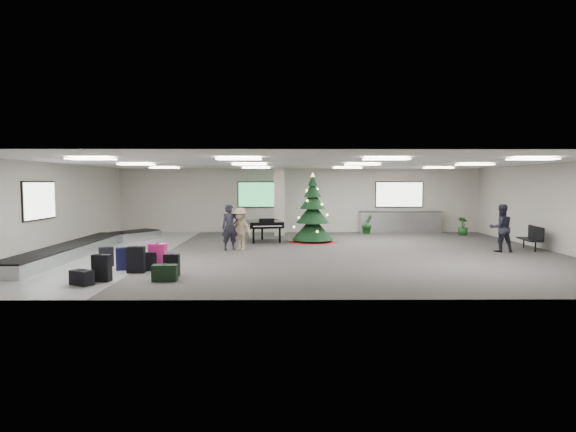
{
  "coord_description": "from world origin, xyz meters",
  "views": [
    {
      "loc": [
        -0.78,
        -17.11,
        2.5
      ],
      "look_at": [
        -0.63,
        1.0,
        1.24
      ],
      "focal_mm": 30.0,
      "sensor_mm": 36.0,
      "label": 1
    }
  ],
  "objects_px": {
    "grand_piano": "(265,224)",
    "traveler_a": "(230,227)",
    "baggage_carousel": "(86,247)",
    "potted_plant_right": "(463,226)",
    "pink_suitcase": "(158,257)",
    "traveler_bench": "(501,228)",
    "christmas_tree": "(313,218)",
    "traveler_b": "(240,229)",
    "bench": "(532,237)",
    "potted_plant_left": "(368,225)",
    "service_counter": "(400,222)"
  },
  "relations": [
    {
      "from": "grand_piano",
      "to": "potted_plant_left",
      "type": "bearing_deg",
      "value": 20.55
    },
    {
      "from": "traveler_b",
      "to": "potted_plant_right",
      "type": "distance_m",
      "value": 11.25
    },
    {
      "from": "service_counter",
      "to": "pink_suitcase",
      "type": "xyz_separation_m",
      "value": [
        -9.41,
        -10.04,
        -0.17
      ]
    },
    {
      "from": "bench",
      "to": "traveler_a",
      "type": "height_order",
      "value": "traveler_a"
    },
    {
      "from": "baggage_carousel",
      "to": "potted_plant_left",
      "type": "xyz_separation_m",
      "value": [
        11.14,
        6.26,
        0.24
      ]
    },
    {
      "from": "pink_suitcase",
      "to": "traveler_bench",
      "type": "relative_size",
      "value": 0.45
    },
    {
      "from": "grand_piano",
      "to": "traveler_a",
      "type": "height_order",
      "value": "traveler_a"
    },
    {
      "from": "traveler_b",
      "to": "grand_piano",
      "type": "bearing_deg",
      "value": 103.37
    },
    {
      "from": "traveler_bench",
      "to": "potted_plant_right",
      "type": "xyz_separation_m",
      "value": [
        0.67,
        5.48,
        -0.42
      ]
    },
    {
      "from": "christmas_tree",
      "to": "traveler_a",
      "type": "bearing_deg",
      "value": -143.41
    },
    {
      "from": "potted_plant_left",
      "to": "traveler_b",
      "type": "bearing_deg",
      "value": -135.92
    },
    {
      "from": "christmas_tree",
      "to": "grand_piano",
      "type": "bearing_deg",
      "value": 174.72
    },
    {
      "from": "pink_suitcase",
      "to": "potted_plant_left",
      "type": "bearing_deg",
      "value": 56.98
    },
    {
      "from": "baggage_carousel",
      "to": "traveler_a",
      "type": "xyz_separation_m",
      "value": [
        5.06,
        0.68,
        0.64
      ]
    },
    {
      "from": "baggage_carousel",
      "to": "potted_plant_right",
      "type": "distance_m",
      "value": 16.55
    },
    {
      "from": "christmas_tree",
      "to": "bench",
      "type": "bearing_deg",
      "value": -16.82
    },
    {
      "from": "traveler_b",
      "to": "bench",
      "type": "bearing_deg",
      "value": 30.52
    },
    {
      "from": "bench",
      "to": "pink_suitcase",
      "type": "bearing_deg",
      "value": -156.03
    },
    {
      "from": "grand_piano",
      "to": "bench",
      "type": "bearing_deg",
      "value": -25.58
    },
    {
      "from": "potted_plant_left",
      "to": "potted_plant_right",
      "type": "relative_size",
      "value": 1.04
    },
    {
      "from": "bench",
      "to": "christmas_tree",
      "type": "bearing_deg",
      "value": 170.1
    },
    {
      "from": "baggage_carousel",
      "to": "christmas_tree",
      "type": "relative_size",
      "value": 3.31
    },
    {
      "from": "pink_suitcase",
      "to": "potted_plant_left",
      "type": "xyz_separation_m",
      "value": [
        7.71,
        9.56,
        0.08
      ]
    },
    {
      "from": "potted_plant_left",
      "to": "potted_plant_right",
      "type": "xyz_separation_m",
      "value": [
        4.42,
        -0.63,
        -0.02
      ]
    },
    {
      "from": "pink_suitcase",
      "to": "potted_plant_right",
      "type": "distance_m",
      "value": 15.06
    },
    {
      "from": "bench",
      "to": "potted_plant_right",
      "type": "xyz_separation_m",
      "value": [
        -0.72,
        4.99,
        -0.06
      ]
    },
    {
      "from": "baggage_carousel",
      "to": "potted_plant_right",
      "type": "height_order",
      "value": "potted_plant_right"
    },
    {
      "from": "grand_piano",
      "to": "traveler_a",
      "type": "relative_size",
      "value": 1.19
    },
    {
      "from": "bench",
      "to": "potted_plant_left",
      "type": "bearing_deg",
      "value": 139.35
    },
    {
      "from": "bench",
      "to": "potted_plant_left",
      "type": "relative_size",
      "value": 1.59
    },
    {
      "from": "baggage_carousel",
      "to": "service_counter",
      "type": "relative_size",
      "value": 2.4
    },
    {
      "from": "pink_suitcase",
      "to": "traveler_b",
      "type": "height_order",
      "value": "traveler_b"
    },
    {
      "from": "bench",
      "to": "potted_plant_left",
      "type": "xyz_separation_m",
      "value": [
        -5.14,
        5.62,
        -0.05
      ]
    },
    {
      "from": "baggage_carousel",
      "to": "service_counter",
      "type": "distance_m",
      "value": 14.5
    },
    {
      "from": "traveler_b",
      "to": "traveler_bench",
      "type": "bearing_deg",
      "value": 27.52
    },
    {
      "from": "pink_suitcase",
      "to": "christmas_tree",
      "type": "bearing_deg",
      "value": 58.67
    },
    {
      "from": "baggage_carousel",
      "to": "traveler_bench",
      "type": "height_order",
      "value": "traveler_bench"
    },
    {
      "from": "bench",
      "to": "grand_piano",
      "type": "bearing_deg",
      "value": 172.35
    },
    {
      "from": "pink_suitcase",
      "to": "bench",
      "type": "relative_size",
      "value": 0.53
    },
    {
      "from": "traveler_bench",
      "to": "christmas_tree",
      "type": "bearing_deg",
      "value": -22.39
    },
    {
      "from": "baggage_carousel",
      "to": "grand_piano",
      "type": "height_order",
      "value": "grand_piano"
    },
    {
      "from": "christmas_tree",
      "to": "potted_plant_right",
      "type": "relative_size",
      "value": 3.36
    },
    {
      "from": "traveler_a",
      "to": "traveler_b",
      "type": "height_order",
      "value": "traveler_a"
    },
    {
      "from": "baggage_carousel",
      "to": "potted_plant_right",
      "type": "relative_size",
      "value": 11.12
    },
    {
      "from": "baggage_carousel",
      "to": "grand_piano",
      "type": "xyz_separation_m",
      "value": [
        6.23,
        3.25,
        0.52
      ]
    },
    {
      "from": "traveler_a",
      "to": "traveler_bench",
      "type": "distance_m",
      "value": 9.85
    },
    {
      "from": "baggage_carousel",
      "to": "pink_suitcase",
      "type": "xyz_separation_m",
      "value": [
        3.43,
        -3.3,
        0.16
      ]
    },
    {
      "from": "baggage_carousel",
      "to": "bench",
      "type": "bearing_deg",
      "value": 2.23
    },
    {
      "from": "christmas_tree",
      "to": "traveler_b",
      "type": "bearing_deg",
      "value": -140.53
    },
    {
      "from": "grand_piano",
      "to": "bench",
      "type": "height_order",
      "value": "grand_piano"
    }
  ]
}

